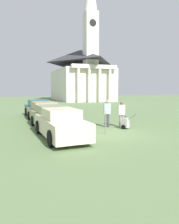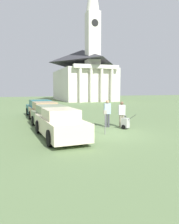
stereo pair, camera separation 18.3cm
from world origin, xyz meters
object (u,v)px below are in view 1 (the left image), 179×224
person_supervisor (121,113)px  equipment_cart (125,123)px  parking_meter (105,118)px  parked_car_sage (51,118)px  parked_car_cream (60,124)px  person_worker (107,112)px  church (81,73)px  parked_car_teal (39,109)px  parked_car_tan (44,112)px

person_supervisor → equipment_cart: 0.89m
parking_meter → person_supervisor: size_ratio=0.80×
parked_car_sage → person_supervisor: 4.60m
parked_car_cream → equipment_cart: bearing=11.1°
person_worker → equipment_cart: size_ratio=1.81×
parking_meter → church: 36.87m
parked_car_cream → person_worker: person_worker is taller
person_worker → parked_car_teal: bearing=-52.1°
parked_car_teal → person_worker: 7.86m
person_worker → church: size_ratio=0.07×
person_supervisor → parked_car_sage: bearing=-0.7°
parking_meter → parked_car_cream: bearing=-179.3°
parked_car_sage → person_supervisor: size_ratio=3.15×
parking_meter → equipment_cart: size_ratio=1.36×
parked_car_sage → church: size_ratio=0.21×
parked_car_sage → parking_meter: bearing=-50.5°
person_worker → person_supervisor: size_ratio=1.06×
parked_car_teal → equipment_cart: 9.10m
parked_car_teal → person_supervisor: (4.49, -7.28, 0.26)m
parked_car_tan → person_supervisor: person_supervisor is taller
parked_car_sage → church: (12.29, 32.46, 5.27)m
parked_car_teal → person_worker: size_ratio=2.67×
parked_car_sage → person_worker: bearing=-13.8°
parked_car_cream → parked_car_tan: bearing=86.6°
equipment_cart → church: bearing=47.6°
parked_car_cream → person_supervisor: size_ratio=2.99×
parked_car_sage → equipment_cart: parked_car_sage is taller
parked_car_sage → person_worker: size_ratio=2.96×
parked_car_cream → church: 37.68m
parking_meter → person_worker: 2.33m
parked_car_teal → parking_meter: parked_car_teal is taller
parked_car_teal → church: (12.29, 26.14, 5.26)m
parked_car_teal → person_supervisor: person_supervisor is taller
parking_meter → parked_car_teal: bearing=105.7°
person_supervisor → person_worker: bearing=-7.1°
parked_car_cream → person_worker: bearing=27.0°
parked_car_teal → church: 29.36m
person_worker → equipment_cart: 1.42m
parked_car_cream → equipment_cart: 4.57m
person_worker → church: 34.59m
parked_car_tan → parking_meter: parked_car_tan is taller
parked_car_tan → person_worker: person_worker is taller
parked_car_sage → parked_car_teal: 6.32m
parked_car_cream → person_worker: (3.59, 2.11, 0.31)m
parked_car_cream → parked_car_teal: 9.09m
parked_car_cream → person_supervisor: person_supervisor is taller
parked_car_cream → equipment_cart: size_ratio=5.09×
parked_car_cream → parked_car_sage: (0.00, 2.77, -0.03)m
church → person_worker: bearing=-104.7°
parked_car_tan → person_supervisor: bearing=-46.8°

